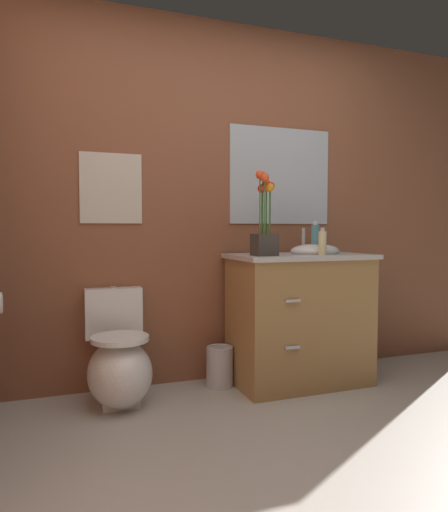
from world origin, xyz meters
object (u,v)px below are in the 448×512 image
at_px(vanity_cabinet, 300,317).
at_px(wall_poster, 111,188).
at_px(lotion_bottle, 322,243).
at_px(wall_mirror, 280,176).
at_px(soap_bottle, 315,239).
at_px(trash_bin, 220,366).
at_px(flower_vase, 265,225).
at_px(toilet, 119,364).

relative_size(vanity_cabinet, wall_poster, 2.37).
distance_m(lotion_bottle, wall_mirror, 0.66).
xyz_separation_m(soap_bottle, wall_mirror, (-0.11, 0.32, 0.46)).
relative_size(trash_bin, wall_poster, 0.60).
xyz_separation_m(vanity_cabinet, flower_vase, (-0.32, -0.10, 0.63)).
relative_size(flower_vase, lotion_bottle, 3.00).
bearing_deg(wall_mirror, vanity_cabinet, -89.49).
height_order(toilet, trash_bin, toilet).
relative_size(wall_poster, wall_mirror, 0.56).
bearing_deg(toilet, trash_bin, 7.43).
height_order(flower_vase, wall_mirror, wall_mirror).
bearing_deg(flower_vase, trash_bin, 136.71).
relative_size(toilet, wall_poster, 1.53).
relative_size(flower_vase, wall_mirror, 0.67).
bearing_deg(toilet, flower_vase, -7.89).
bearing_deg(flower_vase, toilet, 172.11).
relative_size(vanity_cabinet, flower_vase, 1.99).
height_order(flower_vase, trash_bin, flower_vase).
relative_size(flower_vase, wall_poster, 1.19).
bearing_deg(trash_bin, lotion_bottle, -23.62).
height_order(vanity_cabinet, flower_vase, flower_vase).
xyz_separation_m(flower_vase, trash_bin, (-0.23, 0.21, -0.95)).
bearing_deg(vanity_cabinet, flower_vase, -162.50).
bearing_deg(trash_bin, vanity_cabinet, -11.97).
bearing_deg(wall_poster, lotion_bottle, -19.09).
bearing_deg(lotion_bottle, vanity_cabinet, 116.23).
relative_size(flower_vase, soap_bottle, 2.41).
height_order(flower_vase, soap_bottle, flower_vase).
bearing_deg(flower_vase, vanity_cabinet, 17.50).
height_order(toilet, wall_mirror, wall_mirror).
height_order(flower_vase, lotion_bottle, flower_vase).
xyz_separation_m(trash_bin, wall_mirror, (0.54, 0.18, 1.31)).
bearing_deg(wall_poster, vanity_cabinet, -13.52).
height_order(soap_bottle, lotion_bottle, soap_bottle).
height_order(trash_bin, wall_mirror, wall_mirror).
relative_size(toilet, soap_bottle, 3.09).
bearing_deg(lotion_bottle, flower_vase, 171.80).
bearing_deg(trash_bin, wall_poster, 165.26).
bearing_deg(trash_bin, soap_bottle, -12.15).
xyz_separation_m(flower_vase, soap_bottle, (0.42, 0.08, -0.09)).
distance_m(wall_poster, wall_mirror, 1.23).
xyz_separation_m(vanity_cabinet, wall_mirror, (-0.00, 0.29, 0.99)).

